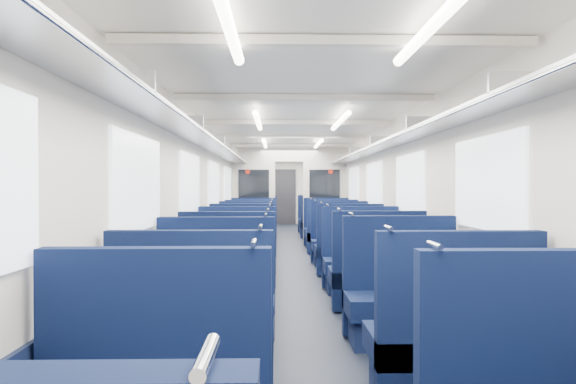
% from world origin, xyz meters
% --- Properties ---
extents(floor, '(2.80, 18.00, 0.01)m').
position_xyz_m(floor, '(0.00, 0.00, 0.00)').
color(floor, black).
rests_on(floor, ground).
extents(ceiling, '(2.80, 18.00, 0.01)m').
position_xyz_m(ceiling, '(0.00, 0.00, 2.35)').
color(ceiling, white).
rests_on(ceiling, wall_left).
extents(wall_left, '(0.02, 18.00, 2.35)m').
position_xyz_m(wall_left, '(-1.40, 0.00, 1.18)').
color(wall_left, beige).
rests_on(wall_left, floor).
extents(dado_left, '(0.03, 17.90, 0.70)m').
position_xyz_m(dado_left, '(-1.39, 0.00, 0.35)').
color(dado_left, '#0F1834').
rests_on(dado_left, floor).
extents(wall_right, '(0.02, 18.00, 2.35)m').
position_xyz_m(wall_right, '(1.40, 0.00, 1.18)').
color(wall_right, beige).
rests_on(wall_right, floor).
extents(dado_right, '(0.03, 17.90, 0.70)m').
position_xyz_m(dado_right, '(1.39, 0.00, 0.35)').
color(dado_right, '#0F1834').
rests_on(dado_right, floor).
extents(wall_far, '(2.80, 0.02, 2.35)m').
position_xyz_m(wall_far, '(0.00, 9.00, 1.18)').
color(wall_far, beige).
rests_on(wall_far, floor).
extents(luggage_rack_left, '(0.36, 17.40, 0.18)m').
position_xyz_m(luggage_rack_left, '(-1.21, 0.00, 1.97)').
color(luggage_rack_left, '#B2B5BA').
rests_on(luggage_rack_left, wall_left).
extents(luggage_rack_right, '(0.36, 17.40, 0.18)m').
position_xyz_m(luggage_rack_right, '(1.21, 0.00, 1.97)').
color(luggage_rack_right, '#B2B5BA').
rests_on(luggage_rack_right, wall_right).
extents(windows, '(2.78, 15.60, 0.75)m').
position_xyz_m(windows, '(0.00, -0.46, 1.42)').
color(windows, white).
rests_on(windows, wall_left).
extents(ceiling_fittings, '(2.70, 16.06, 0.11)m').
position_xyz_m(ceiling_fittings, '(0.00, -0.26, 2.29)').
color(ceiling_fittings, silver).
rests_on(ceiling_fittings, ceiling).
extents(end_door, '(0.75, 0.06, 2.00)m').
position_xyz_m(end_door, '(0.00, 8.94, 1.00)').
color(end_door, black).
rests_on(end_door, floor).
extents(bulkhead, '(2.80, 0.10, 2.35)m').
position_xyz_m(bulkhead, '(-0.00, 3.12, 1.23)').
color(bulkhead, silver).
rests_on(bulkhead, floor).
extents(seat_4, '(1.03, 0.57, 1.15)m').
position_xyz_m(seat_4, '(-0.83, -5.90, 0.35)').
color(seat_4, '#0D193E').
rests_on(seat_4, floor).
extents(seat_5, '(1.03, 0.57, 1.15)m').
position_xyz_m(seat_5, '(0.83, -5.97, 0.35)').
color(seat_5, '#0D193E').
rests_on(seat_5, floor).
extents(seat_6, '(1.03, 0.57, 1.15)m').
position_xyz_m(seat_6, '(-0.83, -4.88, 0.35)').
color(seat_6, '#0D193E').
rests_on(seat_6, floor).
extents(seat_7, '(1.03, 0.57, 1.15)m').
position_xyz_m(seat_7, '(0.83, -4.74, 0.35)').
color(seat_7, '#0D193E').
rests_on(seat_7, floor).
extents(seat_8, '(1.03, 0.57, 1.15)m').
position_xyz_m(seat_8, '(-0.83, -3.66, 0.35)').
color(seat_8, '#0D193E').
rests_on(seat_8, floor).
extents(seat_9, '(1.03, 0.57, 1.15)m').
position_xyz_m(seat_9, '(0.83, -3.56, 0.35)').
color(seat_9, '#0D193E').
rests_on(seat_9, floor).
extents(seat_10, '(1.03, 0.57, 1.15)m').
position_xyz_m(seat_10, '(-0.83, -2.61, 0.35)').
color(seat_10, '#0D193E').
rests_on(seat_10, floor).
extents(seat_11, '(1.03, 0.57, 1.15)m').
position_xyz_m(seat_11, '(0.83, -2.60, 0.35)').
color(seat_11, '#0D193E').
rests_on(seat_11, floor).
extents(seat_12, '(1.03, 0.57, 1.15)m').
position_xyz_m(seat_12, '(-0.83, -1.26, 0.35)').
color(seat_12, '#0D193E').
rests_on(seat_12, floor).
extents(seat_13, '(1.03, 0.57, 1.15)m').
position_xyz_m(seat_13, '(0.83, -1.38, 0.35)').
color(seat_13, '#0D193E').
rests_on(seat_13, floor).
extents(seat_14, '(1.03, 0.57, 1.15)m').
position_xyz_m(seat_14, '(-0.83, -0.30, 0.35)').
color(seat_14, '#0D193E').
rests_on(seat_14, floor).
extents(seat_15, '(1.03, 0.57, 1.15)m').
position_xyz_m(seat_15, '(0.83, -0.34, 0.35)').
color(seat_15, '#0D193E').
rests_on(seat_15, floor).
extents(seat_16, '(1.03, 0.57, 1.15)m').
position_xyz_m(seat_16, '(-0.83, 0.91, 0.35)').
color(seat_16, '#0D193E').
rests_on(seat_16, floor).
extents(seat_17, '(1.03, 0.57, 1.15)m').
position_xyz_m(seat_17, '(0.83, 1.01, 0.35)').
color(seat_17, '#0D193E').
rests_on(seat_17, floor).
extents(seat_18, '(1.03, 0.57, 1.15)m').
position_xyz_m(seat_18, '(-0.83, 2.10, 0.35)').
color(seat_18, '#0D193E').
rests_on(seat_18, floor).
extents(seat_19, '(1.03, 0.57, 1.15)m').
position_xyz_m(seat_19, '(0.83, 2.09, 0.35)').
color(seat_19, '#0D193E').
rests_on(seat_19, floor).
extents(seat_20, '(1.03, 0.57, 1.15)m').
position_xyz_m(seat_20, '(-0.83, 4.12, 0.35)').
color(seat_20, '#0D193E').
rests_on(seat_20, floor).
extents(seat_21, '(1.03, 0.57, 1.15)m').
position_xyz_m(seat_21, '(0.83, 4.04, 0.35)').
color(seat_21, '#0D193E').
rests_on(seat_21, floor).
extents(seat_22, '(1.03, 0.57, 1.15)m').
position_xyz_m(seat_22, '(-0.83, 5.30, 0.35)').
color(seat_22, '#0D193E').
rests_on(seat_22, floor).
extents(seat_23, '(1.03, 0.57, 1.15)m').
position_xyz_m(seat_23, '(0.83, 5.39, 0.35)').
color(seat_23, '#0D193E').
rests_on(seat_23, floor).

